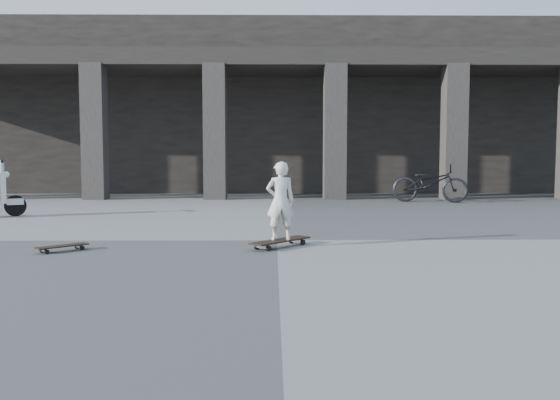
{
  "coord_description": "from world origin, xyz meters",
  "views": [
    {
      "loc": [
        -0.06,
        -9.23,
        1.36
      ],
      "look_at": [
        0.05,
        -0.19,
        0.65
      ],
      "focal_mm": 38.0,
      "sensor_mm": 36.0,
      "label": 1
    }
  ],
  "objects_px": {
    "bicycle": "(430,183)",
    "child": "(280,201)",
    "skateboard_spare": "(62,247)",
    "longboard": "(280,241)"
  },
  "relations": [
    {
      "from": "longboard",
      "to": "child",
      "type": "height_order",
      "value": "child"
    },
    {
      "from": "skateboard_spare",
      "to": "child",
      "type": "distance_m",
      "value": 3.12
    },
    {
      "from": "child",
      "to": "bicycle",
      "type": "distance_m",
      "value": 9.08
    },
    {
      "from": "longboard",
      "to": "skateboard_spare",
      "type": "bearing_deg",
      "value": 138.15
    },
    {
      "from": "bicycle",
      "to": "child",
      "type": "bearing_deg",
      "value": 169.23
    },
    {
      "from": "skateboard_spare",
      "to": "longboard",
      "type": "bearing_deg",
      "value": -37.18
    },
    {
      "from": "longboard",
      "to": "skateboard_spare",
      "type": "distance_m",
      "value": 3.06
    },
    {
      "from": "skateboard_spare",
      "to": "child",
      "type": "relative_size",
      "value": 0.57
    },
    {
      "from": "skateboard_spare",
      "to": "bicycle",
      "type": "distance_m",
      "value": 11.12
    },
    {
      "from": "skateboard_spare",
      "to": "child",
      "type": "bearing_deg",
      "value": -37.18
    }
  ]
}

